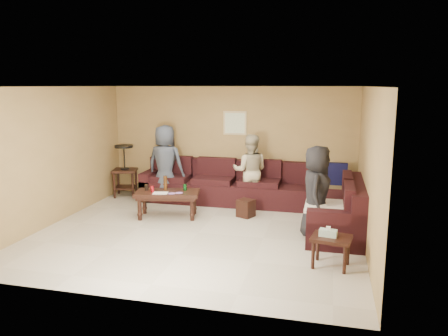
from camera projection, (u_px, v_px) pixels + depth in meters
The scene contains 10 objects.
room at pixel (197, 138), 7.27m from camera, with size 5.60×5.50×2.50m.
sectional_sofa at pixel (259, 196), 8.78m from camera, with size 4.65×2.90×0.97m.
coffee_table at pixel (167, 195), 8.41m from camera, with size 1.32×0.85×0.79m.
end_table_left at pixel (125, 170), 9.99m from camera, with size 0.63×0.63×1.18m.
side_table_right at pixel (331, 240), 6.10m from camera, with size 0.60×0.52×0.59m.
waste_bin at pixel (246, 208), 8.48m from camera, with size 0.28×0.28×0.34m, color black.
wall_art at pixel (235, 123), 9.60m from camera, with size 0.52×0.04×0.52m.
person_left at pixel (166, 164), 9.46m from camera, with size 0.82×0.54×1.69m, color #323946.
person_middle at pixel (250, 171), 9.10m from camera, with size 0.74×0.58×1.53m, color tan.
person_right at pixel (316, 192), 7.21m from camera, with size 0.76×0.50×1.56m, color black.
Camera 1 is at (2.15, -6.92, 2.52)m, focal length 35.00 mm.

